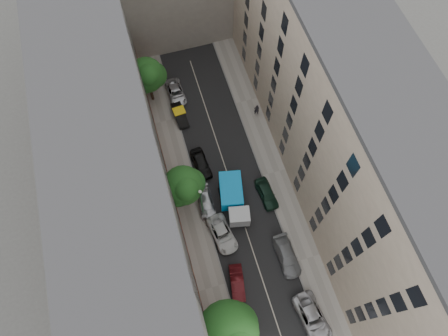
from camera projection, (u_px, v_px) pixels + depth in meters
name	position (u px, v px, depth m)	size (l,w,h in m)	color
ground	(231.00, 184.00, 48.33)	(120.00, 120.00, 0.00)	#4C4C49
road_surface	(231.00, 184.00, 48.32)	(8.00, 44.00, 0.02)	black
sidewalk_left	(187.00, 196.00, 47.60)	(3.00, 44.00, 0.15)	gray
sidewalk_right	(274.00, 172.00, 48.93)	(3.00, 44.00, 0.15)	gray
building_left	(122.00, 174.00, 37.95)	(8.00, 44.00, 20.00)	#454341
building_right	(336.00, 118.00, 40.61)	(8.00, 44.00, 20.00)	#BAA690
tarp_truck	(233.00, 199.00, 45.87)	(3.62, 6.61, 2.86)	black
car_left_1	(237.00, 283.00, 42.75)	(1.40, 4.00, 1.32)	#490E12
car_left_2	(222.00, 234.00, 45.02)	(2.23, 4.84, 1.34)	silver
car_left_3	(206.00, 203.00, 46.66)	(1.79, 4.40, 1.28)	#B2B2B7
car_left_4	(201.00, 164.00, 48.71)	(1.75, 4.34, 1.48)	black
car_left_5	(180.00, 115.00, 51.80)	(1.35, 3.88, 1.28)	black
car_left_6	(176.00, 93.00, 53.30)	(2.13, 4.62, 1.28)	#AFAFB4
car_right_0	(312.00, 318.00, 41.16)	(2.50, 5.42, 1.51)	#B7B6BB
car_right_1	(287.00, 256.00, 43.92)	(1.99, 4.90, 1.42)	slate
car_right_2	(267.00, 194.00, 47.05)	(1.71, 4.24, 1.44)	black
tree_near	(229.00, 333.00, 36.08)	(5.90, 5.72, 8.47)	#382619
tree_mid	(184.00, 187.00, 42.96)	(4.78, 4.41, 7.15)	#382619
tree_far	(148.00, 76.00, 48.99)	(4.76, 4.40, 7.37)	#382619
lamp_post	(201.00, 200.00, 42.79)	(0.36, 0.36, 6.94)	#175223
pedestrian	(257.00, 110.00, 51.62)	(0.68, 0.45, 1.86)	black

